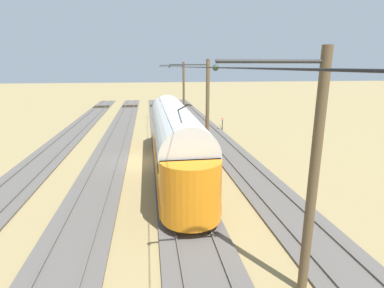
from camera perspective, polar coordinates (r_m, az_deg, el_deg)
ground_plane at (r=21.99m, az=-9.79°, el=-3.29°), size 220.00×220.00×0.00m
track_streetcar_siding at (r=23.13m, az=7.73°, el=-2.17°), size 2.80×80.00×0.18m
track_adjacent_siding at (r=22.32m, az=-3.81°, el=-2.69°), size 2.80×80.00×0.18m
track_third_siding at (r=22.46m, az=-15.71°, el=-3.10°), size 2.80×80.00×0.18m
track_outer_siding at (r=23.53m, az=-26.99°, el=-3.38°), size 2.80×80.00×0.18m
vintage_streetcar at (r=19.18m, az=-3.27°, el=1.27°), size 2.65×16.86×4.97m
catenary_pole_foreground at (r=37.67m, az=-1.71°, el=10.12°), size 3.05×0.28×7.17m
catenary_pole_mid_near at (r=22.88m, az=2.74°, el=7.25°), size 3.05×0.28×7.17m
catenary_pole_mid_far at (r=8.94m, az=21.62°, el=-5.43°), size 3.05×0.28×7.17m
overhead_wire_run at (r=15.64m, az=-2.27°, el=14.42°), size 2.84×49.10×0.18m
switch_stand at (r=32.35m, az=5.75°, el=3.86°), size 0.50×0.30×1.24m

